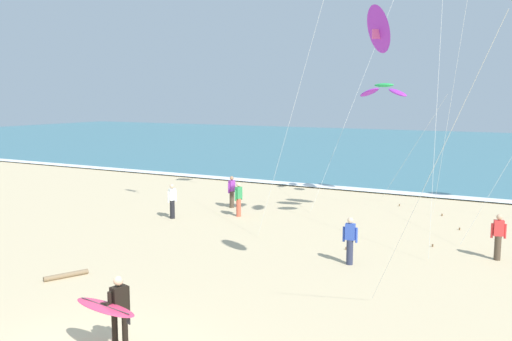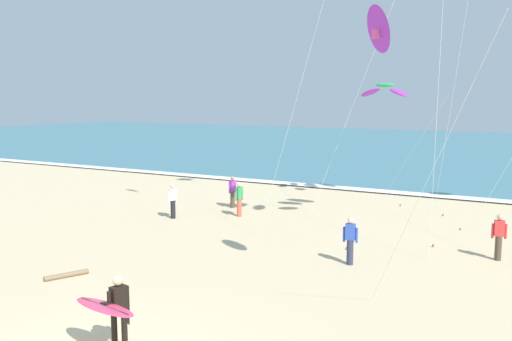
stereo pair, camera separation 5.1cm
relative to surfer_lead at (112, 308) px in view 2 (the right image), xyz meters
name	(u,v)px [view 2 (the right image)]	position (x,y,z in m)	size (l,w,h in m)	color
ocean_water	(464,149)	(-0.10, 52.30, -1.00)	(160.00, 60.00, 0.08)	teal
shoreline_foam	(389,192)	(-0.10, 22.60, -0.95)	(160.00, 1.13, 0.01)	white
surfer_lead	(112,308)	(0.00, 0.00, 0.00)	(2.02, 1.07, 1.71)	black
kite_arc_emerald_distant	(385,90)	(0.27, 19.77, 4.80)	(4.70, 3.51, 6.20)	purple
kite_delta_violet_close	(381,30)	(4.02, 5.66, 6.16)	(3.84, 4.42, 7.84)	purple
bystander_red_top	(499,237)	(6.63, 11.41, -0.23)	(0.48, 0.26, 1.59)	#4C3D2D
bystander_green_top	(239,199)	(-4.54, 13.13, -0.23)	(0.24, 0.49, 1.59)	#D8593F
bystander_white_top	(173,201)	(-6.98, 11.33, -0.23)	(0.26, 0.49, 1.59)	black
bystander_purple_top	(232,192)	(-5.86, 14.72, -0.23)	(0.25, 0.49, 1.59)	#4C3D2D
bystander_blue_top	(350,241)	(2.38, 8.53, -0.23)	(0.50, 0.22, 1.59)	#2D334C
driftwood_log	(67,275)	(-4.83, 3.11, -0.96)	(0.16, 0.16, 1.34)	#846B4C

